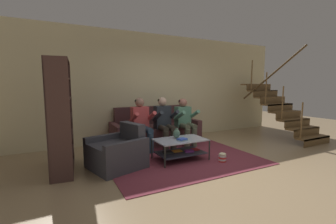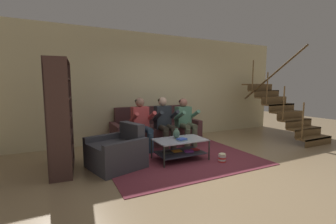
% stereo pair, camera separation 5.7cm
% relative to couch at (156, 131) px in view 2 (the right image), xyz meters
% --- Properties ---
extents(ground, '(16.80, 16.80, 0.00)m').
position_rel_couch_xyz_m(ground, '(0.31, -1.95, -0.31)').
color(ground, '#9C815D').
extents(back_partition, '(8.40, 0.12, 2.90)m').
position_rel_couch_xyz_m(back_partition, '(0.31, 0.51, 1.14)').
color(back_partition, beige).
rests_on(back_partition, ground).
extents(staircase_run, '(1.07, 2.16, 2.47)m').
position_rel_couch_xyz_m(staircase_run, '(3.49, -1.06, 0.58)').
color(staircase_run, brown).
rests_on(staircase_run, ground).
extents(couch, '(2.25, 0.91, 0.94)m').
position_rel_couch_xyz_m(couch, '(0.00, 0.00, 0.00)').
color(couch, '#502F31').
rests_on(couch, ground).
extents(person_seated_left, '(0.50, 0.58, 1.22)m').
position_rel_couch_xyz_m(person_seated_left, '(-0.58, -0.54, 0.36)').
color(person_seated_left, '#2D4358').
rests_on(person_seated_left, ground).
extents(person_seated_middle, '(0.50, 0.58, 1.21)m').
position_rel_couch_xyz_m(person_seated_middle, '(0.00, -0.54, 0.36)').
color(person_seated_middle, '#2F2B22').
rests_on(person_seated_middle, ground).
extents(person_seated_right, '(0.50, 0.58, 1.17)m').
position_rel_couch_xyz_m(person_seated_right, '(0.58, -0.55, 0.34)').
color(person_seated_right, '#4F5741').
rests_on(person_seated_right, ground).
extents(coffee_table, '(1.02, 0.63, 0.42)m').
position_rel_couch_xyz_m(coffee_table, '(-0.11, -1.49, -0.03)').
color(coffee_table, '#B2B8CB').
rests_on(coffee_table, ground).
extents(area_rug, '(3.01, 3.44, 0.01)m').
position_rel_couch_xyz_m(area_rug, '(-0.05, -0.87, -0.30)').
color(area_rug, maroon).
rests_on(area_rug, ground).
extents(vase, '(0.14, 0.14, 0.21)m').
position_rel_couch_xyz_m(vase, '(-0.13, -1.37, 0.21)').
color(vase, '#4C725E').
rests_on(vase, coffee_table).
extents(book_stack, '(0.20, 0.17, 0.04)m').
position_rel_couch_xyz_m(book_stack, '(-0.13, -1.60, 0.13)').
color(book_stack, '#789FAE').
rests_on(book_stack, coffee_table).
extents(bookshelf, '(0.44, 1.16, 1.92)m').
position_rel_couch_xyz_m(bookshelf, '(-2.29, -1.11, 0.52)').
color(bookshelf, '#462E2B').
rests_on(bookshelf, ground).
extents(armchair, '(1.07, 1.06, 0.79)m').
position_rel_couch_xyz_m(armchair, '(-1.34, -1.35, -0.03)').
color(armchair, '#3A3A42').
rests_on(armchair, ground).
extents(popcorn_tub, '(0.15, 0.15, 0.19)m').
position_rel_couch_xyz_m(popcorn_tub, '(0.56, -2.00, -0.21)').
color(popcorn_tub, red).
rests_on(popcorn_tub, ground).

